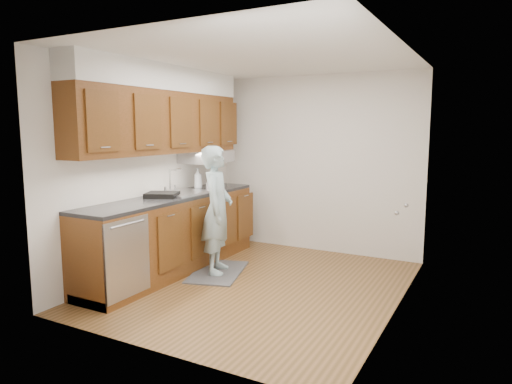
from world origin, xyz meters
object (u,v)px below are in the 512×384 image
at_px(soap_bottle_a, 198,179).
at_px(steel_can, 208,187).
at_px(person, 217,201).
at_px(soda_can, 215,186).
at_px(dish_rack, 162,195).
at_px(soap_bottle_b, 214,183).

xyz_separation_m(soap_bottle_a, steel_can, (0.23, -0.09, -0.09)).
bearing_deg(soap_bottle_a, person, -38.37).
relative_size(soda_can, dish_rack, 0.36).
bearing_deg(person, soap_bottle_a, 29.11).
relative_size(person, soap_bottle_b, 9.73).
bearing_deg(dish_rack, soap_bottle_a, 70.49).
height_order(person, soap_bottle_b, person).
height_order(soap_bottle_a, soap_bottle_b, soap_bottle_a).
relative_size(person, steel_can, 15.30).
distance_m(person, steel_can, 0.57).
bearing_deg(soap_bottle_b, person, -53.51).
distance_m(steel_can, dish_rack, 0.75).
xyz_separation_m(soap_bottle_b, soda_can, (0.09, -0.11, -0.02)).
bearing_deg(soap_bottle_a, soda_can, -4.41).
xyz_separation_m(soap_bottle_b, dish_rack, (-0.14, -0.91, -0.06)).
bearing_deg(person, soda_can, 13.47).
distance_m(soap_bottle_b, soda_can, 0.15).
height_order(soda_can, steel_can, soda_can).
distance_m(soap_bottle_b, steel_can, 0.19).
relative_size(soap_bottle_a, dish_rack, 0.78).
bearing_deg(soap_bottle_a, soap_bottle_b, 25.74).
distance_m(soda_can, dish_rack, 0.83).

